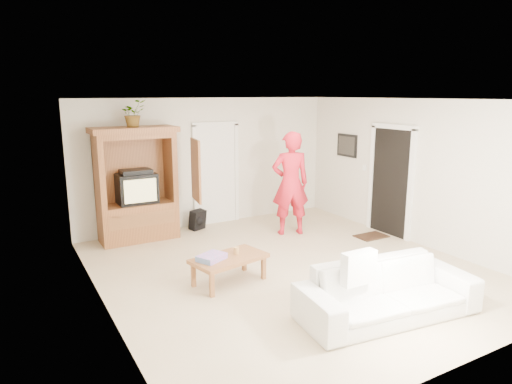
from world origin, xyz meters
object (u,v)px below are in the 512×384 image
(coffee_table, at_px, (229,260))
(armoire, at_px, (138,192))
(man, at_px, (290,183))
(sofa, at_px, (388,291))

(coffee_table, bearing_deg, armoire, 90.29)
(man, bearing_deg, coffee_table, 55.51)
(armoire, distance_m, man, 2.86)
(man, distance_m, sofa, 3.58)
(armoire, height_order, man, armoire)
(man, relative_size, coffee_table, 1.72)
(armoire, distance_m, sofa, 4.89)
(armoire, xyz_separation_m, man, (2.64, -1.10, 0.09))
(sofa, relative_size, coffee_table, 1.92)
(sofa, xyz_separation_m, coffee_table, (-1.24, 1.86, 0.02))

